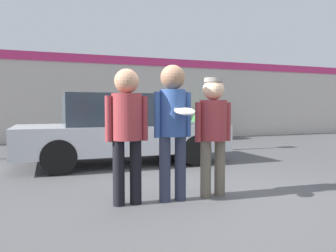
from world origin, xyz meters
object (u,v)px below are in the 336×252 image
Objects in this scene: parked_car_near at (121,129)px; shrub at (206,124)px; person_left at (127,123)px; person_middle_with_frisbee at (173,119)px; person_right at (213,125)px.

parked_car_near reaches higher than shrub.
person_left is 0.61m from person_middle_with_frisbee.
parked_car_near is at bearing 101.10° from person_right.
person_middle_with_frisbee is at bearing -3.75° from person_left.
person_right is (1.21, -0.02, -0.05)m from person_left.
person_left is 3.20m from parked_car_near.
parked_car_near is (-0.62, 3.15, -0.23)m from person_right.
person_right reaches higher than shrub.
shrub is (4.89, 7.47, -0.45)m from person_left.
parked_car_near is 6.11m from shrub.
person_middle_with_frisbee is 0.40× the size of parked_car_near.
person_left is 1.47× the size of shrub.
shrub is at bearing 45.33° from parked_car_near.
person_right is at bearing -116.13° from shrub.
person_right is 1.40× the size of shrub.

